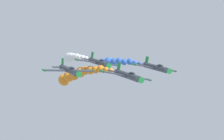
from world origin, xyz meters
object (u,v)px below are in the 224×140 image
Objects in this scene: airplane_left_inner at (156,67)px; airplane_right_inner at (69,70)px; airplane_lead at (128,75)px; airplane_left_outer at (99,62)px.

airplane_left_inner is 17.62m from airplane_right_inner.
airplane_lead is 1.00× the size of airplane_right_inner.
airplane_right_inner reaches higher than airplane_left_inner.
airplane_left_outer reaches higher than airplane_lead.
airplane_lead is at bearing 86.74° from airplane_left_outer.
airplane_lead reaches higher than airplane_left_inner.
airplane_left_outer is at bearing -137.58° from airplane_right_inner.
airplane_lead is 11.41m from airplane_right_inner.
airplane_lead is at bearing 133.75° from airplane_right_inner.
airplane_right_inner is 11.95m from airplane_left_outer.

